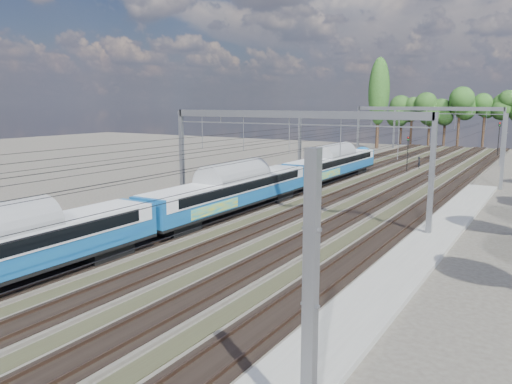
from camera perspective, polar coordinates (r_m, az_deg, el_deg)
The scene contains 9 objects.
track_bed at distance 55.86m, azimuth 10.91°, elevation 0.15°, with size 21.00×130.00×0.34m.
platform at distance 29.13m, azimuth 15.66°, elevation -9.22°, with size 3.00×70.00×0.30m, color gray.
catenary at distance 62.29m, azimuth 13.92°, elevation 6.89°, with size 25.65×130.00×9.00m.
tree_belt at distance 101.43m, azimuth 24.72°, elevation 8.19°, with size 38.51×98.75×11.77m.
poplar at distance 109.91m, azimuth 13.88°, elevation 11.05°, with size 4.40×4.40×19.04m.
emu_train at distance 42.44m, azimuth -2.93°, elevation 0.74°, with size 3.13×66.06×4.57m.
worker at distance 77.82m, azimuth 18.14°, elevation 3.20°, with size 0.64×0.42×1.76m, color black.
signal_near at distance 72.59m, azimuth 16.95°, elevation 4.62°, with size 0.31×0.29×5.02m.
signal_far at distance 100.22m, azimuth 26.02°, elevation 5.88°, with size 0.44×0.41×6.20m.
Camera 1 is at (19.18, -6.60, 9.63)m, focal length 35.00 mm.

